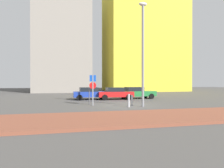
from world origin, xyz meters
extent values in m
plane|color=#4C4947|center=(0.00, 0.00, 0.00)|extent=(120.00, 120.00, 0.00)
cube|color=brown|center=(0.00, -6.23, 0.07)|extent=(40.00, 4.39, 0.14)
cube|color=#1E389E|center=(-2.43, 6.41, 0.63)|extent=(4.10, 1.89, 0.62)
cube|color=black|center=(-2.70, 6.40, 1.19)|extent=(2.07, 1.71, 0.49)
cylinder|color=black|center=(-1.06, 7.34, 0.32)|extent=(0.64, 0.23, 0.64)
cylinder|color=black|center=(-1.03, 5.51, 0.32)|extent=(0.64, 0.23, 0.64)
cylinder|color=black|center=(-3.83, 7.30, 0.32)|extent=(0.64, 0.23, 0.64)
cylinder|color=black|center=(-3.80, 5.47, 0.32)|extent=(0.64, 0.23, 0.64)
cube|color=red|center=(0.38, 5.85, 0.62)|extent=(4.14, 1.88, 0.61)
cube|color=black|center=(0.32, 5.86, 1.17)|extent=(1.96, 1.68, 0.49)
cylinder|color=black|center=(1.80, 6.71, 0.32)|extent=(0.65, 0.24, 0.64)
cylinder|color=black|center=(1.75, 4.93, 0.32)|extent=(0.65, 0.24, 0.64)
cylinder|color=black|center=(-0.99, 6.78, 0.32)|extent=(0.65, 0.24, 0.64)
cylinder|color=black|center=(-1.04, 5.00, 0.32)|extent=(0.65, 0.24, 0.64)
cube|color=#237238|center=(3.28, 6.38, 0.63)|extent=(4.59, 1.98, 0.62)
cube|color=black|center=(2.89, 6.36, 1.19)|extent=(2.12, 1.70, 0.49)
cylinder|color=black|center=(4.76, 7.33, 0.32)|extent=(0.65, 0.26, 0.64)
cylinder|color=black|center=(4.86, 5.61, 0.32)|extent=(0.65, 0.26, 0.64)
cylinder|color=black|center=(1.71, 7.15, 0.32)|extent=(0.65, 0.26, 0.64)
cylinder|color=black|center=(1.81, 5.43, 0.32)|extent=(0.65, 0.26, 0.64)
cylinder|color=gray|center=(-2.98, 0.47, 1.33)|extent=(0.10, 0.10, 2.66)
cube|color=#1447B7|center=(-2.98, 0.47, 2.35)|extent=(0.55, 0.11, 0.55)
cylinder|color=red|center=(-2.98, 0.47, 1.73)|extent=(0.60, 0.10, 0.60)
cylinder|color=#4C4C51|center=(-3.18, 1.44, 0.62)|extent=(0.08, 0.08, 1.24)
cube|color=black|center=(-3.18, 1.44, 1.38)|extent=(0.18, 0.14, 0.28)
cylinder|color=gray|center=(0.92, -1.34, 4.13)|extent=(0.20, 0.20, 8.27)
ellipsoid|color=silver|center=(0.92, -1.34, 8.42)|extent=(0.70, 0.36, 0.30)
cylinder|color=#B7B7BC|center=(-0.29, -1.33, 0.52)|extent=(0.17, 0.17, 1.05)
cylinder|color=#B7B7BC|center=(0.32, -0.38, 0.45)|extent=(0.15, 0.15, 0.90)
cube|color=gold|center=(13.06, 28.78, 13.73)|extent=(18.10, 13.68, 27.45)
cube|color=gray|center=(-6.05, 29.02, 10.50)|extent=(11.46, 14.63, 20.99)
camera|label=1|loc=(-5.11, -16.25, 1.98)|focal=31.04mm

